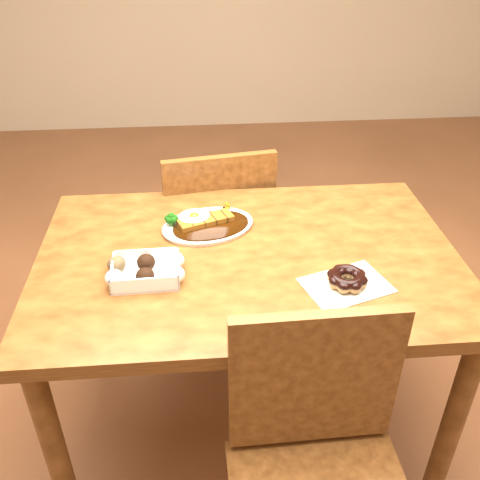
{
  "coord_description": "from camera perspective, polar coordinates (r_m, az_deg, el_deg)",
  "views": [
    {
      "loc": [
        -0.13,
        -1.25,
        1.61
      ],
      "look_at": [
        -0.03,
        -0.02,
        0.81
      ],
      "focal_mm": 40.0,
      "sensor_mm": 36.0,
      "label": 1
    }
  ],
  "objects": [
    {
      "name": "donut_box",
      "position": [
        1.44,
        -10.02,
        -3.17
      ],
      "size": [
        0.21,
        0.14,
        0.05
      ],
      "rotation": [
        0.0,
        0.0,
        0.03
      ],
      "color": "white",
      "rests_on": "table"
    },
    {
      "name": "table",
      "position": [
        1.58,
        0.85,
        -4.43
      ],
      "size": [
        1.2,
        0.8,
        0.75
      ],
      "color": "#44230D",
      "rests_on": "ground"
    },
    {
      "name": "katsu_curry_plate",
      "position": [
        1.64,
        -3.65,
        1.75
      ],
      "size": [
        0.32,
        0.27,
        0.06
      ],
      "rotation": [
        0.0,
        0.0,
        0.29
      ],
      "color": "white",
      "rests_on": "table"
    },
    {
      "name": "ground",
      "position": [
        2.05,
        0.7,
        -19.06
      ],
      "size": [
        6.0,
        6.0,
        0.0
      ],
      "primitive_type": "plane",
      "color": "brown",
      "rests_on": "ground"
    },
    {
      "name": "chair_near",
      "position": [
        1.37,
        8.55,
        -23.85
      ],
      "size": [
        0.43,
        0.43,
        0.87
      ],
      "rotation": [
        0.0,
        0.0,
        0.02
      ],
      "color": "#44230D",
      "rests_on": "ground"
    },
    {
      "name": "chair_far",
      "position": [
        2.12,
        -2.66,
        0.53
      ],
      "size": [
        0.48,
        0.48,
        0.87
      ],
      "rotation": [
        0.0,
        0.0,
        3.29
      ],
      "color": "#44230D",
      "rests_on": "ground"
    },
    {
      "name": "pon_de_ring",
      "position": [
        1.42,
        11.34,
        -4.11
      ],
      "size": [
        0.25,
        0.21,
        0.04
      ],
      "rotation": [
        0.0,
        0.0,
        0.32
      ],
      "color": "silver",
      "rests_on": "table"
    }
  ]
}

